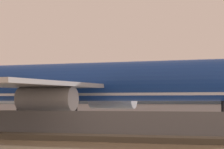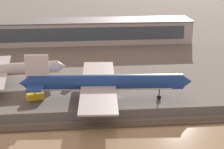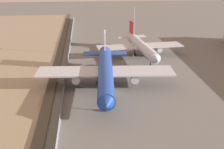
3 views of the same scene
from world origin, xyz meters
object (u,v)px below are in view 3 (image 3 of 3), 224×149
(ops_van, at_px, (107,65))
(apron_light_mast_apron_west, at_px, (134,29))
(cargo_jet_blue, at_px, (105,72))
(passenger_jet_silver, at_px, (141,46))
(baggage_tug, at_px, (133,74))

(ops_van, relative_size, apron_light_mast_apron_west, 0.25)
(apron_light_mast_apron_west, bearing_deg, cargo_jet_blue, -22.70)
(cargo_jet_blue, height_order, ops_van, cargo_jet_blue)
(passenger_jet_silver, distance_m, ops_van, 21.42)
(baggage_tug, relative_size, apron_light_mast_apron_west, 0.16)
(cargo_jet_blue, xyz_separation_m, baggage_tug, (-10.89, 10.98, -4.87))
(cargo_jet_blue, height_order, passenger_jet_silver, cargo_jet_blue)
(passenger_jet_silver, bearing_deg, ops_van, -49.15)
(cargo_jet_blue, height_order, baggage_tug, cargo_jet_blue)
(cargo_jet_blue, distance_m, apron_light_mast_apron_west, 39.13)
(ops_van, bearing_deg, baggage_tug, 41.93)
(baggage_tug, bearing_deg, cargo_jet_blue, -45.24)
(cargo_jet_blue, distance_m, baggage_tug, 16.21)
(baggage_tug, xyz_separation_m, ops_van, (-9.99, -8.97, 0.47))
(baggage_tug, height_order, apron_light_mast_apron_west, apron_light_mast_apron_west)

